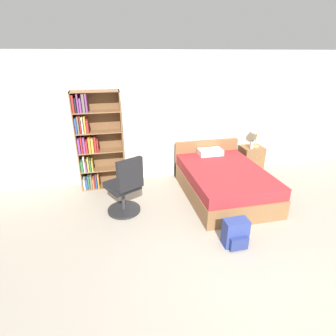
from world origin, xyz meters
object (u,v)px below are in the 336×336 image
object	(u,v)px
bookshelf	(94,143)
table_lamp	(258,129)
water_bottle	(252,145)
office_chair	(125,189)
nightstand	(251,160)
backpack_blue	(236,234)
bed	(222,180)

from	to	relation	value
bookshelf	table_lamp	world-z (taller)	bookshelf
water_bottle	bookshelf	bearing A→B (deg)	177.90
office_chair	bookshelf	bearing A→B (deg)	113.66
office_chair	nightstand	xyz separation A→B (m)	(2.92, 1.09, -0.17)
office_chair	water_bottle	distance (m)	3.02
water_bottle	backpack_blue	size ratio (longest dim) A/B	0.44
nightstand	backpack_blue	xyz separation A→B (m)	(-1.48, -2.26, -0.11)
bed	nightstand	distance (m)	1.33
table_lamp	backpack_blue	size ratio (longest dim) A/B	1.27
table_lamp	water_bottle	world-z (taller)	table_lamp
water_bottle	nightstand	bearing A→B (deg)	50.02
bookshelf	bed	distance (m)	2.59
bed	bookshelf	bearing A→B (deg)	160.46
nightstand	bed	bearing A→B (deg)	-142.22
bookshelf	backpack_blue	size ratio (longest dim) A/B	4.69
nightstand	water_bottle	xyz separation A→B (m)	(-0.08, -0.10, 0.39)
bed	office_chair	world-z (taller)	office_chair
bed	table_lamp	size ratio (longest dim) A/B	3.89
table_lamp	nightstand	bearing A→B (deg)	-179.73
bookshelf	table_lamp	size ratio (longest dim) A/B	3.70
backpack_blue	office_chair	bearing A→B (deg)	141.05
bed	backpack_blue	distance (m)	1.51
bookshelf	nightstand	xyz separation A→B (m)	(3.41, -0.02, -0.65)
nightstand	water_bottle	size ratio (longest dim) A/B	3.37
water_bottle	office_chair	bearing A→B (deg)	-160.71
bookshelf	water_bottle	size ratio (longest dim) A/B	10.54
backpack_blue	bookshelf	bearing A→B (deg)	130.26
table_lamp	water_bottle	xyz separation A→B (m)	(-0.15, -0.10, -0.32)
bookshelf	office_chair	xyz separation A→B (m)	(0.49, -1.12, -0.48)
bookshelf	nightstand	bearing A→B (deg)	-0.39
table_lamp	backpack_blue	world-z (taller)	table_lamp
water_bottle	backpack_blue	distance (m)	2.62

